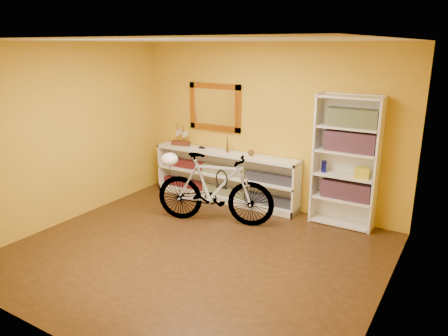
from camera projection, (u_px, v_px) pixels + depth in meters
The scene contains 24 objects.
floor at pixel (196, 253), 5.40m from camera, with size 4.50×4.00×0.01m, color black.
ceiling at pixel (191, 40), 4.67m from camera, with size 4.50×4.00×0.01m, color silver.
back_wall at pixel (267, 127), 6.68m from camera, with size 4.50×0.01×2.60m, color gold.
left_wall at pixel (67, 134), 6.17m from camera, with size 0.01×4.00×2.60m, color gold.
right_wall at pixel (393, 185), 3.91m from camera, with size 0.01×4.00×2.60m, color gold.
gilt_mirror at pixel (215, 107), 7.05m from camera, with size 0.98×0.06×0.78m, color #90541A.
wall_socket at pixel (317, 200), 6.51m from camera, with size 0.09×0.01×0.09m, color silver.
console_unit at pixel (225, 176), 7.10m from camera, with size 2.60×0.35×0.85m, color silver, non-canonical shape.
cd_row_lower at pixel (224, 191), 7.16m from camera, with size 2.50×0.13×0.14m, color black.
cd_row_upper at pixel (224, 170), 7.06m from camera, with size 2.50×0.13×0.14m, color navy.
model_ship at pixel (180, 135), 7.38m from camera, with size 0.32×0.12×0.39m, color #421E12, non-canonical shape.
toy_car at pixel (202, 148), 7.21m from camera, with size 0.00×0.00×0.00m, color black.
bronze_ornament at pixel (227, 143), 6.91m from camera, with size 0.05×0.05×0.32m, color brown.
decorative_orb at pixel (251, 153), 6.73m from camera, with size 0.10×0.10×0.10m, color brown.
bookcase at pixel (345, 162), 5.99m from camera, with size 0.90×0.30×1.90m, color silver, non-canonical shape.
book_row_a at pixel (347, 190), 6.07m from camera, with size 0.70×0.22×0.26m, color maroon.
book_row_b at pixel (351, 142), 5.88m from camera, with size 0.70×0.22×0.28m, color maroon.
book_row_c at pixel (353, 118), 5.78m from camera, with size 0.70×0.22×0.25m, color navy.
travel_mug at pixel (324, 166), 6.15m from camera, with size 0.08×0.08×0.17m, color #151795.
red_tin at pixel (335, 118), 5.94m from camera, with size 0.14×0.14×0.18m, color maroon.
yellow_bag at pixel (362, 173), 5.86m from camera, with size 0.20×0.13×0.15m, color gold.
bicycle at pixel (215, 189), 6.17m from camera, with size 1.80×0.47×1.06m, color silver.
helmet at pixel (170, 159), 6.22m from camera, with size 0.25×0.24×0.19m, color white.
u_lock at pixel (222, 179), 6.10m from camera, with size 0.20×0.20×0.02m, color black.
Camera 1 is at (2.85, -3.98, 2.55)m, focal length 33.93 mm.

